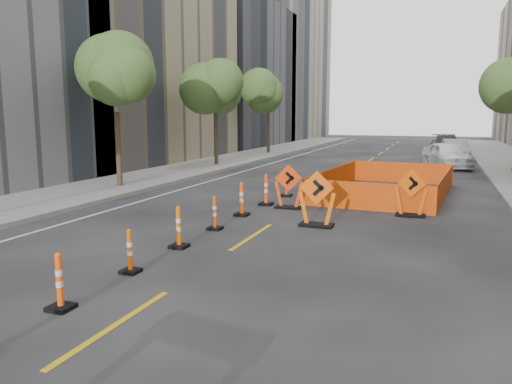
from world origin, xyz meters
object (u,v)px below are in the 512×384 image
at_px(channelizer_7, 266,190).
at_px(parked_car_mid, 455,150).
at_px(channelizer_8, 286,183).
at_px(channelizer_2, 59,281).
at_px(chevron_sign_left, 289,186).
at_px(chevron_sign_center, 317,199).
at_px(channelizer_5, 215,213).
at_px(channelizer_6, 242,199).
at_px(channelizer_3, 130,251).
at_px(chevron_sign_right, 411,193).
at_px(channelizer_4, 179,227).
at_px(parked_car_far, 446,144).
at_px(parked_car_near, 447,155).

xyz_separation_m(channelizer_7, parked_car_mid, (6.76, 21.44, 0.16)).
bearing_deg(parked_car_mid, channelizer_8, -114.80).
xyz_separation_m(channelizer_2, chevron_sign_left, (0.98, 9.98, 0.27)).
bearing_deg(chevron_sign_left, parked_car_mid, 53.76).
xyz_separation_m(channelizer_2, parked_car_mid, (6.82, 31.70, 0.23)).
distance_m(channelizer_2, chevron_sign_center, 7.98).
height_order(channelizer_5, channelizer_6, channelizer_6).
relative_size(channelizer_3, channelizer_6, 0.85).
bearing_deg(chevron_sign_right, channelizer_4, -114.74).
distance_m(channelizer_7, parked_car_far, 27.64).
height_order(channelizer_3, channelizer_6, channelizer_6).
height_order(channelizer_3, channelizer_8, channelizer_8).
bearing_deg(channelizer_8, channelizer_2, -90.92).
bearing_deg(channelizer_7, chevron_sign_center, -47.62).
relative_size(chevron_sign_right, parked_car_near, 0.33).
height_order(channelizer_3, channelizer_5, channelizer_5).
relative_size(channelizer_6, parked_car_mid, 0.25).
bearing_deg(channelizer_6, channelizer_2, -89.63).
bearing_deg(chevron_sign_center, channelizer_5, -164.25).
distance_m(channelizer_5, channelizer_6, 2.05).
relative_size(channelizer_6, chevron_sign_right, 0.71).
height_order(channelizer_6, channelizer_7, channelizer_7).
relative_size(channelizer_7, channelizer_8, 1.06).
distance_m(channelizer_5, chevron_sign_left, 3.96).
xyz_separation_m(chevron_sign_center, parked_car_mid, (4.29, 24.14, -0.09)).
distance_m(channelizer_3, parked_car_mid, 30.43).
height_order(channelizer_7, chevron_sign_center, chevron_sign_center).
distance_m(channelizer_2, parked_car_near, 26.30).
xyz_separation_m(channelizer_2, channelizer_7, (0.06, 10.27, 0.07)).
bearing_deg(channelizer_6, chevron_sign_left, 59.65).
distance_m(channelizer_2, channelizer_6, 8.21).
relative_size(channelizer_5, parked_car_far, 0.18).
height_order(channelizer_2, channelizer_6, channelizer_6).
bearing_deg(channelizer_8, chevron_sign_center, -63.85).
bearing_deg(channelizer_6, channelizer_3, -89.87).
distance_m(channelizer_7, channelizer_8, 2.06).
bearing_deg(parked_car_near, channelizer_5, -127.72).
xyz_separation_m(channelizer_5, channelizer_6, (-0.01, 2.05, 0.06)).
distance_m(chevron_sign_center, chevron_sign_right, 3.46).
distance_m(parked_car_near, parked_car_mid, 6.18).
distance_m(channelizer_3, channelizer_8, 10.27).
bearing_deg(channelizer_5, channelizer_3, -89.93).
relative_size(channelizer_3, parked_car_far, 0.17).
relative_size(channelizer_2, chevron_sign_center, 0.60).
xyz_separation_m(chevron_sign_left, parked_car_mid, (5.84, 21.73, -0.03)).
xyz_separation_m(channelizer_8, chevron_sign_left, (0.78, -2.34, 0.22)).
relative_size(channelizer_5, chevron_sign_left, 0.64).
bearing_deg(chevron_sign_right, channelizer_2, -100.64).
height_order(channelizer_2, channelizer_8, channelizer_8).
height_order(parked_car_mid, parked_car_far, parked_car_far).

